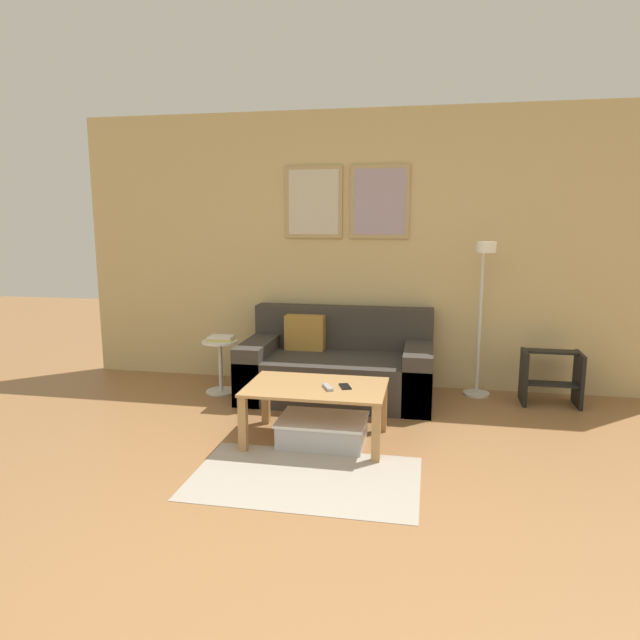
{
  "coord_description": "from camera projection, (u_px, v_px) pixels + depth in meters",
  "views": [
    {
      "loc": [
        0.57,
        -2.16,
        1.58
      ],
      "look_at": [
        -0.21,
        1.83,
        0.85
      ],
      "focal_mm": 32.0,
      "sensor_mm": 36.0,
      "label": 1
    }
  ],
  "objects": [
    {
      "name": "step_stool",
      "position": [
        551.0,
        376.0,
        4.86
      ],
      "size": [
        0.47,
        0.3,
        0.46
      ],
      "color": "black",
      "rests_on": "ground_plane"
    },
    {
      "name": "area_rug",
      "position": [
        305.0,
        478.0,
        3.51
      ],
      "size": [
        1.4,
        0.87,
        0.01
      ],
      "primitive_type": "cube",
      "color": "#A39989",
      "rests_on": "ground_plane"
    },
    {
      "name": "coffee_table",
      "position": [
        316.0,
        395.0,
        4.04
      ],
      "size": [
        0.98,
        0.63,
        0.41
      ],
      "color": "#AD7F4C",
      "rests_on": "ground_plane"
    },
    {
      "name": "ground_plane",
      "position": [
        287.0,
        587.0,
        2.47
      ],
      "size": [
        16.0,
        16.0,
        0.0
      ],
      "primitive_type": "plane",
      "color": "olive"
    },
    {
      "name": "cell_phone",
      "position": [
        345.0,
        386.0,
        4.0
      ],
      "size": [
        0.11,
        0.15,
        0.01
      ],
      "primitive_type": "cube",
      "rotation": [
        0.0,
        0.0,
        0.35
      ],
      "color": "black",
      "rests_on": "coffee_table"
    },
    {
      "name": "floor_lamp",
      "position": [
        482.0,
        301.0,
        4.89
      ],
      "size": [
        0.24,
        0.45,
        1.39
      ],
      "color": "silver",
      "rests_on": "ground_plane"
    },
    {
      "name": "side_table",
      "position": [
        220.0,
        361.0,
        5.2
      ],
      "size": [
        0.33,
        0.33,
        0.48
      ],
      "color": "silver",
      "rests_on": "ground_plane"
    },
    {
      "name": "wall_back",
      "position": [
        368.0,
        250.0,
        5.32
      ],
      "size": [
        5.6,
        0.09,
        2.55
      ],
      "color": "tan",
      "rests_on": "ground_plane"
    },
    {
      "name": "storage_bin",
      "position": [
        323.0,
        430.0,
        4.05
      ],
      "size": [
        0.62,
        0.44,
        0.18
      ],
      "color": "#B2B2B7",
      "rests_on": "ground_plane"
    },
    {
      "name": "remote_control",
      "position": [
        328.0,
        387.0,
        3.96
      ],
      "size": [
        0.1,
        0.15,
        0.02
      ],
      "primitive_type": "cube",
      "rotation": [
        0.0,
        0.0,
        0.44
      ],
      "color": "#99999E",
      "rests_on": "coffee_table"
    },
    {
      "name": "book_stack",
      "position": [
        221.0,
        338.0,
        5.18
      ],
      "size": [
        0.22,
        0.17,
        0.04
      ],
      "color": "#D8C666",
      "rests_on": "side_table"
    },
    {
      "name": "couch",
      "position": [
        338.0,
        367.0,
        5.09
      ],
      "size": [
        1.65,
        0.9,
        0.77
      ],
      "color": "#38332D",
      "rests_on": "ground_plane"
    }
  ]
}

